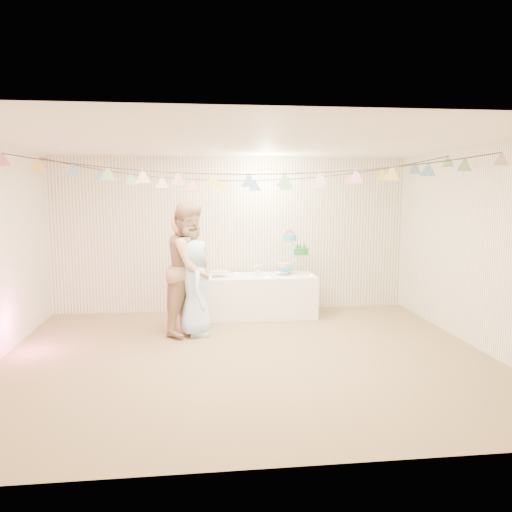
{
  "coord_description": "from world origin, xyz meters",
  "views": [
    {
      "loc": [
        -0.6,
        -5.91,
        2.03
      ],
      "look_at": [
        0.2,
        0.8,
        1.15
      ],
      "focal_mm": 35.0,
      "sensor_mm": 36.0,
      "label": 1
    }
  ],
  "objects": [
    {
      "name": "floor",
      "position": [
        0.0,
        0.0,
        0.0
      ],
      "size": [
        6.0,
        6.0,
        0.0
      ],
      "primitive_type": "plane",
      "color": "olive",
      "rests_on": "ground"
    },
    {
      "name": "ceiling",
      "position": [
        0.0,
        0.0,
        2.6
      ],
      "size": [
        6.0,
        6.0,
        0.0
      ],
      "primitive_type": "plane",
      "color": "silver",
      "rests_on": "ground"
    },
    {
      "name": "back_wall",
      "position": [
        0.0,
        2.5,
        1.3
      ],
      "size": [
        6.0,
        6.0,
        0.0
      ],
      "primitive_type": "plane",
      "color": "white",
      "rests_on": "ground"
    },
    {
      "name": "front_wall",
      "position": [
        0.0,
        -2.5,
        1.3
      ],
      "size": [
        6.0,
        6.0,
        0.0
      ],
      "primitive_type": "plane",
      "color": "white",
      "rests_on": "ground"
    },
    {
      "name": "right_wall",
      "position": [
        3.0,
        0.0,
        1.3
      ],
      "size": [
        5.0,
        5.0,
        0.0
      ],
      "primitive_type": "plane",
      "color": "white",
      "rests_on": "ground"
    },
    {
      "name": "table",
      "position": [
        0.39,
        1.99,
        0.34
      ],
      "size": [
        1.81,
        0.72,
        0.68
      ],
      "primitive_type": "cube",
      "color": "white",
      "rests_on": "floor"
    },
    {
      "name": "cake_stand",
      "position": [
        0.94,
        2.04,
        1.09
      ],
      "size": [
        0.61,
        0.36,
        0.68
      ],
      "primitive_type": null,
      "color": "silver",
      "rests_on": "table"
    },
    {
      "name": "cake_bottom",
      "position": [
        0.79,
        1.98,
        0.84
      ],
      "size": [
        0.31,
        0.31,
        0.15
      ],
      "primitive_type": null,
      "color": "teal",
      "rests_on": "cake_stand"
    },
    {
      "name": "cake_middle",
      "position": [
        1.12,
        2.13,
        1.11
      ],
      "size": [
        0.27,
        0.27,
        0.22
      ],
      "primitive_type": null,
      "color": "#1A7A27",
      "rests_on": "cake_stand"
    },
    {
      "name": "cake_top_tier",
      "position": [
        0.88,
        2.01,
        1.38
      ],
      "size": [
        0.25,
        0.25,
        0.19
      ],
      "primitive_type": null,
      "color": "#3FB7C6",
      "rests_on": "cake_stand"
    },
    {
      "name": "platter",
      "position": [
        -0.25,
        1.94,
        0.76
      ],
      "size": [
        0.32,
        0.32,
        0.02
      ],
      "primitive_type": "cylinder",
      "color": "white",
      "rests_on": "table"
    },
    {
      "name": "posy",
      "position": [
        0.38,
        2.04,
        0.83
      ],
      "size": [
        0.14,
        0.14,
        0.16
      ],
      "primitive_type": null,
      "color": "white",
      "rests_on": "table"
    },
    {
      "name": "person_adult_a",
      "position": [
        -0.77,
        1.36,
        0.84
      ],
      "size": [
        0.53,
        0.69,
        1.68
      ],
      "primitive_type": "imported",
      "rotation": [
        0.0,
        0.0,
        1.35
      ],
      "color": "#FBAE83",
      "rests_on": "floor"
    },
    {
      "name": "person_adult_b",
      "position": [
        -0.69,
        1.18,
        0.94
      ],
      "size": [
        1.06,
        1.14,
        1.88
      ],
      "primitive_type": "imported",
      "rotation": [
        0.0,
        0.0,
        1.08
      ],
      "color": "tan",
      "rests_on": "floor"
    },
    {
      "name": "person_child",
      "position": [
        -0.63,
        1.04,
        0.68
      ],
      "size": [
        0.48,
        0.69,
        1.35
      ],
      "primitive_type": "imported",
      "rotation": [
        0.0,
        0.0,
        1.64
      ],
      "color": "#B4E2FF",
      "rests_on": "floor"
    },
    {
      "name": "bunting_back",
      "position": [
        0.0,
        1.1,
        2.35
      ],
      "size": [
        5.6,
        1.1,
        0.4
      ],
      "primitive_type": null,
      "color": "pink",
      "rests_on": "ceiling"
    },
    {
      "name": "bunting_front",
      "position": [
        0.0,
        -0.2,
        2.32
      ],
      "size": [
        5.6,
        0.9,
        0.36
      ],
      "primitive_type": null,
      "color": "#72A5E5",
      "rests_on": "ceiling"
    },
    {
      "name": "tealight_0",
      "position": [
        -0.41,
        1.84,
        0.69
      ],
      "size": [
        0.04,
        0.04,
        0.03
      ],
      "primitive_type": "cylinder",
      "color": "#FFD88C",
      "rests_on": "table"
    },
    {
      "name": "tealight_1",
      "position": [
        0.04,
        2.17,
        0.69
      ],
      "size": [
        0.04,
        0.04,
        0.03
      ],
      "primitive_type": "cylinder",
      "color": "#FFD88C",
      "rests_on": "table"
    },
    {
      "name": "tealight_2",
      "position": [
        0.49,
        1.77,
        0.69
      ],
      "size": [
        0.04,
        0.04,
        0.03
      ],
      "primitive_type": "cylinder",
      "color": "#FFD88C",
      "rests_on": "table"
    },
    {
      "name": "tealight_3",
      "position": [
        0.74,
        2.21,
        0.69
      ],
      "size": [
        0.04,
        0.04,
        0.03
      ],
      "primitive_type": "cylinder",
      "color": "#FFD88C",
      "rests_on": "table"
    },
    {
      "name": "tealight_4",
      "position": [
        1.21,
        1.81,
        0.69
      ],
      "size": [
        0.04,
        0.04,
        0.03
      ],
      "primitive_type": "cylinder",
      "color": "#FFD88C",
      "rests_on": "table"
    }
  ]
}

